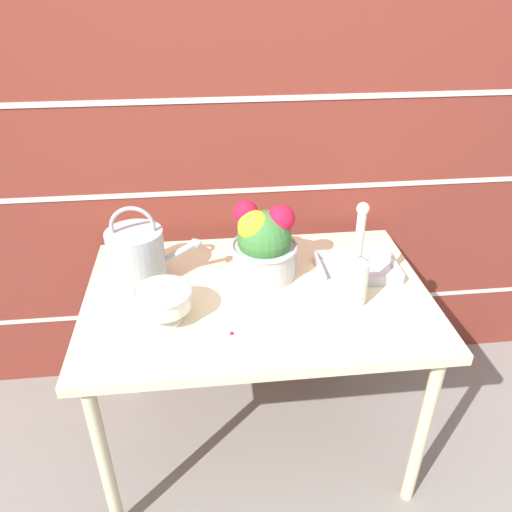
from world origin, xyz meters
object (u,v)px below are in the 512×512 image
Objects in this scene: crystal_pedestal_bowl at (163,300)px; flower_planter at (264,243)px; wire_tray at (357,269)px; watering_can at (138,255)px; glass_decanter at (355,273)px.

flower_planter reaches higher than crystal_pedestal_bowl.
watering_can is at bearing 177.49° from wire_tray.
crystal_pedestal_bowl is (0.10, -0.24, -0.03)m from watering_can.
wire_tray is at bearing 16.73° from crystal_pedestal_bowl.
wire_tray is at bearing -2.51° from watering_can.
crystal_pedestal_bowl is 0.61m from glass_decanter.
watering_can is at bearing 178.62° from flower_planter.
crystal_pedestal_bowl is 0.66× the size of flower_planter.
glass_decanter reaches higher than crystal_pedestal_bowl.
watering_can is 0.74m from glass_decanter.
glass_decanter is at bearing 2.49° from crystal_pedestal_bowl.
glass_decanter is at bearing -16.70° from watering_can.
glass_decanter reaches higher than wire_tray.
wire_tray is (0.68, 0.21, -0.06)m from crystal_pedestal_bowl.
crystal_pedestal_bowl is at bearing -68.19° from watering_can.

